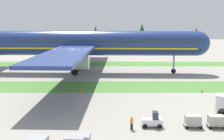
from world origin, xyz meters
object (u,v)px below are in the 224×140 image
Objects in this scene: ground_crew_marshaller at (131,122)px; taxiway_marker_0 at (80,92)px; airliner at (84,43)px; taxiway_marker_1 at (201,91)px; baggage_tug at (152,121)px; cargo_dolly_second at (215,120)px; cargo_dolly_lead at (192,120)px.

taxiway_marker_0 is (-8.15, 19.40, -0.62)m from ground_crew_marshaller.
airliner is 115.88× the size of taxiway_marker_1.
taxiway_marker_0 is at bearing 32.16° from baggage_tug.
baggage_tug is 3.96× the size of taxiway_marker_1.
taxiway_marker_1 is (11.74, 19.02, -0.48)m from baggage_tug.
cargo_dolly_second is 10.63m from ground_crew_marshaller.
airliner is 33.22m from taxiway_marker_1.
taxiway_marker_1 is at bearing 1.64° from taxiway_marker_0.
airliner is 34.42× the size of cargo_dolly_lead.
baggage_tug is at bearing -27.06° from ground_crew_marshaller.
baggage_tug is at bearing 90.00° from cargo_dolly_lead.
cargo_dolly_lead is 7.75m from ground_crew_marshaller.
airliner is 23.97m from taxiway_marker_0.
baggage_tug reaches higher than ground_crew_marshaller.
baggage_tug is 2.87m from ground_crew_marshaller.
taxiway_marker_1 is (3.81, 19.24, -0.59)m from cargo_dolly_second.
cargo_dolly_lead reaches higher than taxiway_marker_1.
ground_crew_marshaller is at bearing 95.96° from cargo_dolly_second.
ground_crew_marshaller is (-7.70, -0.88, 0.03)m from cargo_dolly_lead.
airliner is 34.42× the size of cargo_dolly_second.
cargo_dolly_lead is 3.49× the size of taxiway_marker_0.
taxiway_marker_0 is (-18.75, 18.60, -0.60)m from cargo_dolly_second.
ground_crew_marshaller is at bearing 112.64° from baggage_tug.
cargo_dolly_second is at bearing 27.68° from airliner.
ground_crew_marshaller is (-10.60, -0.80, 0.03)m from cargo_dolly_second.
ground_crew_marshaller is (9.24, -42.19, -6.73)m from airliner.
baggage_tug is 4.10× the size of taxiway_marker_0.
ground_crew_marshaller is 24.70m from taxiway_marker_1.
airliner reaches higher than taxiway_marker_1.
baggage_tug is at bearing 18.21° from airliner.
cargo_dolly_second is (2.90, -0.08, 0.00)m from cargo_dolly_lead.
cargo_dolly_second reaches higher than taxiway_marker_1.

